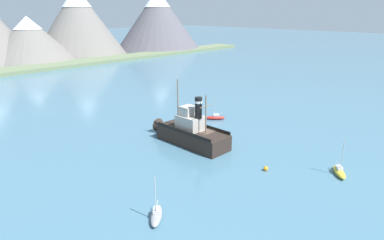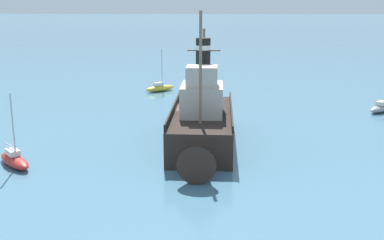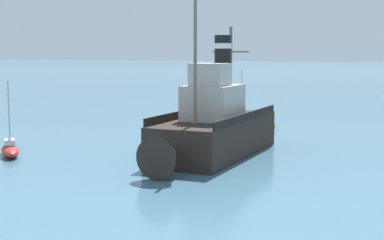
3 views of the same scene
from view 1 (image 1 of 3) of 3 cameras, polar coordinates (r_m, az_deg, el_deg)
name	(u,v)px [view 1 (image 1 of 3)]	position (r m, az deg, el deg)	size (l,w,h in m)	color
ground_plane	(205,145)	(53.45, 2.15, -4.23)	(600.00, 600.00, 0.00)	#477289
old_tugboat	(190,132)	(53.58, -0.35, -2.06)	(4.67, 14.47, 9.90)	#2D231E
sailboat_yellow	(339,171)	(48.09, 23.34, -7.87)	(3.68, 3.19, 4.90)	gold
sailboat_red	(215,117)	(65.73, 3.89, 0.44)	(3.40, 3.53, 4.90)	#B22823
sailboat_grey	(156,215)	(35.96, -5.94, -15.48)	(3.54, 3.38, 4.90)	gray
mooring_buoy	(266,169)	(46.27, 12.19, -7.91)	(0.63, 0.63, 0.63)	orange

